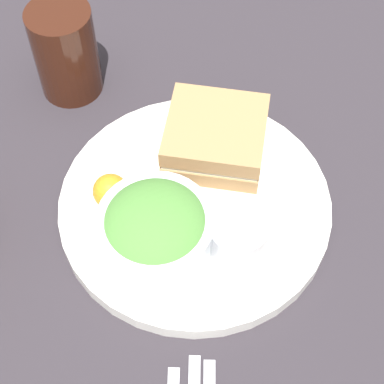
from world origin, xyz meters
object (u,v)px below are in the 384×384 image
plate (192,206)px  dressing_cup (235,235)px  sandwich (213,137)px  salad_bowl (152,228)px  drink_glass (63,52)px

plate → dressing_cup: dressing_cup is taller
sandwich → dressing_cup: (-0.13, -0.02, -0.01)m
dressing_cup → plate: bearing=40.5°
plate → sandwich: size_ratio=2.41×
salad_bowl → drink_glass: (0.25, 0.12, 0.01)m
salad_bowl → drink_glass: drink_glass is taller
salad_bowl → drink_glass: bearing=26.1°
plate → sandwich: sandwich is taller
dressing_cup → sandwich: bearing=10.2°
sandwich → drink_glass: 0.23m
salad_bowl → dressing_cup: 0.09m
sandwich → drink_glass: bearing=56.7°
dressing_cup → drink_glass: size_ratio=0.52×
sandwich → drink_glass: (0.12, 0.19, 0.02)m
plate → drink_glass: drink_glass is taller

